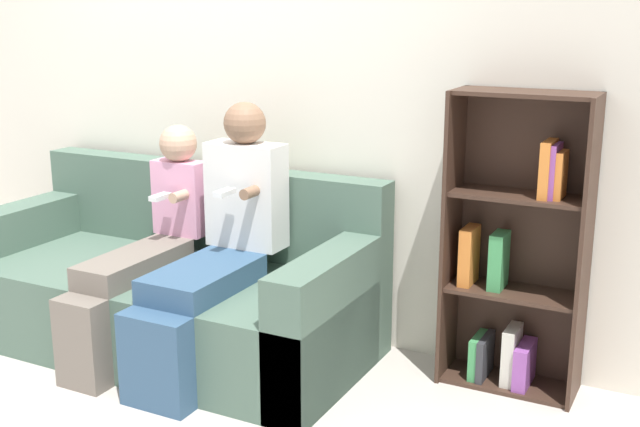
{
  "coord_description": "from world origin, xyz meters",
  "views": [
    {
      "loc": [
        2.33,
        -2.44,
        1.66
      ],
      "look_at": [
        0.75,
        0.62,
        0.76
      ],
      "focal_mm": 45.0,
      "sensor_mm": 36.0,
      "label": 1
    }
  ],
  "objects_px": {
    "couch": "(170,291)",
    "adult_seated": "(218,241)",
    "bookshelf": "(516,255)",
    "child_seated": "(143,245)"
  },
  "relations": [
    {
      "from": "child_seated",
      "to": "bookshelf",
      "type": "relative_size",
      "value": 0.82
    },
    {
      "from": "couch",
      "to": "child_seated",
      "type": "xyz_separation_m",
      "value": [
        -0.05,
        -0.12,
        0.27
      ]
    },
    {
      "from": "adult_seated",
      "to": "bookshelf",
      "type": "height_order",
      "value": "bookshelf"
    },
    {
      "from": "adult_seated",
      "to": "child_seated",
      "type": "height_order",
      "value": "adult_seated"
    },
    {
      "from": "adult_seated",
      "to": "child_seated",
      "type": "distance_m",
      "value": 0.42
    },
    {
      "from": "child_seated",
      "to": "couch",
      "type": "bearing_deg",
      "value": 66.92
    },
    {
      "from": "couch",
      "to": "adult_seated",
      "type": "distance_m",
      "value": 0.5
    },
    {
      "from": "bookshelf",
      "to": "adult_seated",
      "type": "bearing_deg",
      "value": -160.84
    },
    {
      "from": "child_seated",
      "to": "bookshelf",
      "type": "distance_m",
      "value": 1.75
    },
    {
      "from": "adult_seated",
      "to": "bookshelf",
      "type": "bearing_deg",
      "value": 19.16
    }
  ]
}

